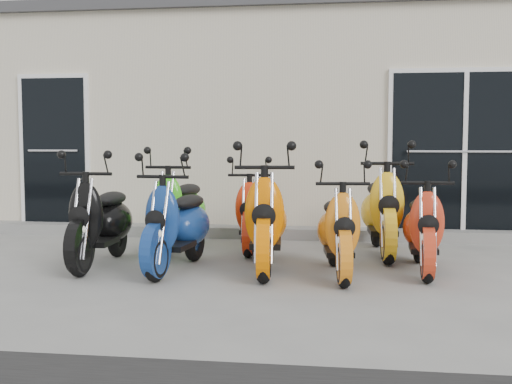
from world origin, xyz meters
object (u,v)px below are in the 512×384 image
at_px(scooter_front_red, 424,216).
at_px(scooter_back_yellow, 382,198).
at_px(scooter_front_orange_b, 339,218).
at_px(scooter_back_green, 179,198).
at_px(scooter_front_black, 100,208).
at_px(scooter_front_blue, 177,211).
at_px(scooter_back_red, 252,203).
at_px(scooter_front_orange_a, 266,206).

height_order(scooter_front_red, scooter_back_yellow, scooter_back_yellow).
bearing_deg(scooter_front_orange_b, scooter_back_green, 140.14).
relative_size(scooter_front_black, scooter_front_blue, 1.02).
xyz_separation_m(scooter_front_orange_b, scooter_back_yellow, (0.49, 1.26, 0.09)).
bearing_deg(scooter_front_red, scooter_front_black, -175.53).
height_order(scooter_front_blue, scooter_back_red, scooter_front_blue).
height_order(scooter_front_orange_a, scooter_back_green, scooter_front_orange_a).
xyz_separation_m(scooter_front_blue, scooter_back_yellow, (2.15, 1.23, 0.06)).
bearing_deg(scooter_front_blue, scooter_back_red, 73.02).
bearing_deg(scooter_front_blue, scooter_front_orange_a, 15.03).
height_order(scooter_front_orange_a, scooter_back_red, scooter_front_orange_a).
bearing_deg(scooter_front_red, scooter_back_green, 162.36).
bearing_deg(scooter_front_black, scooter_front_red, 1.33).
relative_size(scooter_front_black, scooter_back_green, 0.98).
distance_m(scooter_front_black, scooter_front_orange_b, 2.54).
distance_m(scooter_front_orange_a, scooter_front_red, 1.61).
xyz_separation_m(scooter_front_black, scooter_front_orange_a, (1.78, 0.02, 0.05)).
relative_size(scooter_front_black, scooter_front_orange_b, 1.07).
bearing_deg(scooter_back_red, scooter_back_green, -179.17).
bearing_deg(scooter_front_orange_a, scooter_front_red, -0.54).
distance_m(scooter_front_blue, scooter_back_red, 1.47).
bearing_deg(scooter_back_yellow, scooter_front_red, -72.38).
relative_size(scooter_front_blue, scooter_front_red, 1.06).
bearing_deg(scooter_front_orange_a, scooter_back_red, 99.85).
xyz_separation_m(scooter_front_orange_a, scooter_front_orange_b, (0.75, -0.18, -0.09)).
height_order(scooter_front_orange_a, scooter_front_red, scooter_front_orange_a).
distance_m(scooter_front_black, scooter_front_red, 3.39).
bearing_deg(scooter_front_blue, scooter_back_green, 110.15).
bearing_deg(scooter_front_black, scooter_back_yellow, 18.88).
xyz_separation_m(scooter_back_red, scooter_back_yellow, (1.57, -0.13, 0.09)).
relative_size(scooter_back_green, scooter_back_red, 1.10).
xyz_separation_m(scooter_front_black, scooter_front_blue, (0.88, -0.12, -0.01)).
distance_m(scooter_front_orange_b, scooter_back_green, 2.37).
height_order(scooter_front_black, scooter_front_orange_b, scooter_front_black).
bearing_deg(scooter_front_red, scooter_front_blue, -171.86).
height_order(scooter_front_blue, scooter_back_green, scooter_back_green).
bearing_deg(scooter_front_orange_a, scooter_back_green, 131.91).
height_order(scooter_front_red, scooter_back_green, scooter_back_green).
bearing_deg(scooter_front_blue, scooter_front_orange_b, 4.93).
distance_m(scooter_back_red, scooter_back_yellow, 1.58).
xyz_separation_m(scooter_front_orange_a, scooter_back_red, (-0.33, 1.21, -0.09)).
distance_m(scooter_front_blue, scooter_back_green, 1.32).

